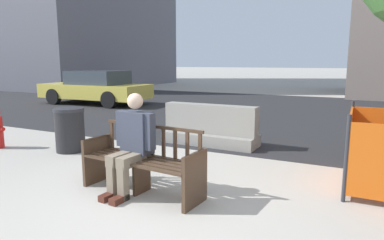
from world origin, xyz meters
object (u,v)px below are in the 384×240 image
(street_bench, at_px, (143,163))
(trash_bin, at_px, (70,130))
(seated_person, at_px, (132,141))
(jersey_barrier_centre, at_px, (210,128))
(car_taxi_near, at_px, (96,87))

(street_bench, distance_m, trash_bin, 2.73)
(seated_person, xyz_separation_m, trash_bin, (-2.35, 1.20, -0.27))
(seated_person, height_order, jersey_barrier_centre, seated_person)
(street_bench, bearing_deg, seated_person, -160.08)
(car_taxi_near, distance_m, trash_bin, 7.73)
(seated_person, distance_m, trash_bin, 2.65)
(street_bench, xyz_separation_m, car_taxi_near, (-7.24, 7.23, 0.28))
(trash_bin, bearing_deg, seated_person, -27.04)
(street_bench, bearing_deg, jersey_barrier_centre, 95.33)
(jersey_barrier_centre, distance_m, car_taxi_near, 8.23)
(street_bench, distance_m, jersey_barrier_centre, 2.88)
(jersey_barrier_centre, bearing_deg, street_bench, -84.67)
(car_taxi_near, bearing_deg, trash_bin, -51.89)
(jersey_barrier_centre, bearing_deg, seated_person, -87.20)
(jersey_barrier_centre, bearing_deg, car_taxi_near, 147.99)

